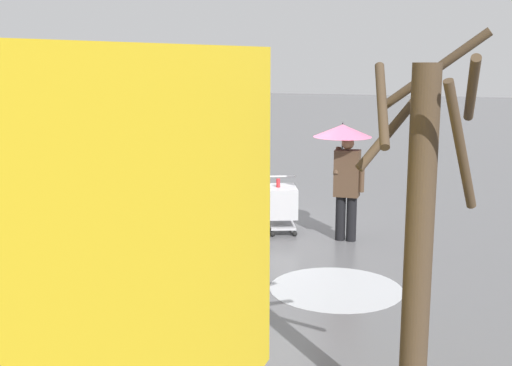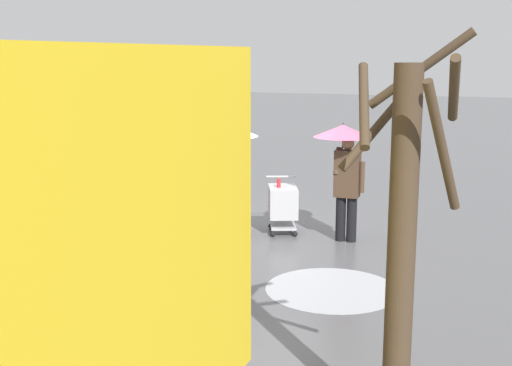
% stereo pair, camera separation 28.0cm
% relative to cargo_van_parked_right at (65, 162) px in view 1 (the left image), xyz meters
% --- Properties ---
extents(ground_plane, '(90.00, 90.00, 0.00)m').
position_rel_cargo_van_parked_right_xyz_m(ground_plane, '(-4.07, 0.10, -1.18)').
color(ground_plane, '#5B5B5E').
extents(slush_patch_near_cluster, '(1.92, 1.92, 0.01)m').
position_rel_cargo_van_parked_right_xyz_m(slush_patch_near_cluster, '(-6.12, 2.37, -1.18)').
color(slush_patch_near_cluster, '#ADAFB5').
rests_on(slush_patch_near_cluster, ground).
extents(slush_patch_under_van, '(2.28, 2.28, 0.01)m').
position_rel_cargo_van_parked_right_xyz_m(slush_patch_under_van, '(-3.84, 4.78, -1.18)').
color(slush_patch_under_van, silver).
rests_on(slush_patch_under_van, ground).
extents(cargo_van_parked_right, '(2.27, 5.38, 2.60)m').
position_rel_cargo_van_parked_right_xyz_m(cargo_van_parked_right, '(0.00, 0.00, 0.00)').
color(cargo_van_parked_right, white).
rests_on(cargo_van_parked_right, ground).
extents(shopping_cart_vendor, '(0.82, 0.97, 1.04)m').
position_rel_cargo_van_parked_right_xyz_m(shopping_cart_vendor, '(-4.49, -0.37, -0.61)').
color(shopping_cart_vendor, '#B2B2B7').
rests_on(shopping_cart_vendor, ground).
extents(hand_dolly_boxes, '(0.76, 0.85, 1.32)m').
position_rel_cargo_van_parked_right_xyz_m(hand_dolly_boxes, '(-3.57, 0.06, -0.65)').
color(hand_dolly_boxes, '#515156').
rests_on(hand_dolly_boxes, ground).
extents(pedestrian_pink_side, '(1.04, 1.04, 2.15)m').
position_rel_cargo_van_parked_right_xyz_m(pedestrian_pink_side, '(-3.70, 0.41, 0.41)').
color(pedestrian_pink_side, black).
rests_on(pedestrian_pink_side, ground).
extents(pedestrian_black_side, '(1.04, 1.04, 2.15)m').
position_rel_cargo_van_parked_right_xyz_m(pedestrian_black_side, '(-5.69, -0.19, 0.41)').
color(pedestrian_black_side, black).
rests_on(pedestrian_black_side, ground).
extents(bare_tree_near, '(1.06, 1.03, 3.54)m').
position_rel_cargo_van_parked_right_xyz_m(bare_tree_near, '(-7.52, 5.81, 0.64)').
color(bare_tree_near, '#423323').
rests_on(bare_tree_near, ground).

